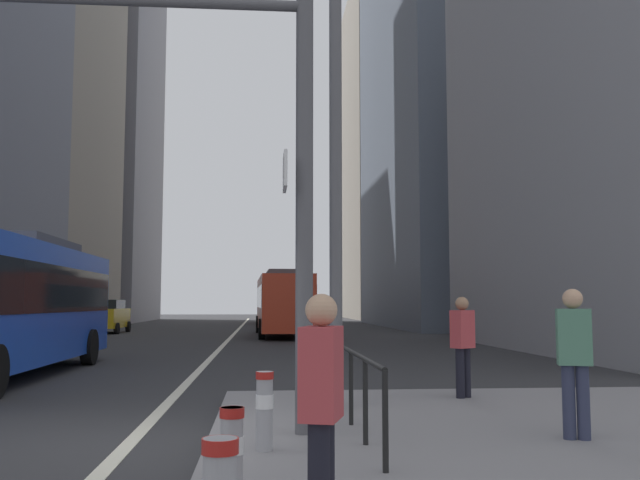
{
  "coord_description": "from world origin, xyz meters",
  "views": [
    {
      "loc": [
        1.64,
        -8.72,
        1.73
      ],
      "look_at": [
        4.08,
        20.85,
        4.47
      ],
      "focal_mm": 38.58,
      "sensor_mm": 36.0,
      "label": 1
    }
  ],
  "objects_px": {
    "bollard_right": "(265,406)",
    "pedestrian_far": "(463,341)",
    "car_receding_near": "(276,314)",
    "bollard_left": "(232,451)",
    "city_bus_blue_oncoming": "(0,299)",
    "traffic_signal_gantry": "(109,107)",
    "city_bus_red_receding": "(283,301)",
    "city_bus_red_distant": "(274,302)",
    "pedestrian_waiting": "(574,355)",
    "pedestrian_walking": "(321,404)",
    "car_oncoming_mid": "(107,316)",
    "street_lamp_post": "(335,81)"
  },
  "relations": [
    {
      "from": "traffic_signal_gantry",
      "to": "street_lamp_post",
      "type": "distance_m",
      "value": 3.9
    },
    {
      "from": "bollard_left",
      "to": "traffic_signal_gantry",
      "type": "bearing_deg",
      "value": 119.58
    },
    {
      "from": "traffic_signal_gantry",
      "to": "pedestrian_far",
      "type": "height_order",
      "value": "traffic_signal_gantry"
    },
    {
      "from": "car_oncoming_mid",
      "to": "bollard_right",
      "type": "height_order",
      "value": "car_oncoming_mid"
    },
    {
      "from": "street_lamp_post",
      "to": "city_bus_red_distant",
      "type": "bearing_deg",
      "value": 90.23
    },
    {
      "from": "pedestrian_walking",
      "to": "bollard_right",
      "type": "bearing_deg",
      "value": 97.25
    },
    {
      "from": "city_bus_red_receding",
      "to": "bollard_left",
      "type": "height_order",
      "value": "city_bus_red_receding"
    },
    {
      "from": "bollard_left",
      "to": "pedestrian_waiting",
      "type": "relative_size",
      "value": 0.44
    },
    {
      "from": "car_oncoming_mid",
      "to": "bollard_right",
      "type": "distance_m",
      "value": 34.93
    },
    {
      "from": "city_bus_red_receding",
      "to": "bollard_left",
      "type": "distance_m",
      "value": 31.59
    },
    {
      "from": "traffic_signal_gantry",
      "to": "street_lamp_post",
      "type": "relative_size",
      "value": 0.89
    },
    {
      "from": "city_bus_blue_oncoming",
      "to": "bollard_left",
      "type": "height_order",
      "value": "city_bus_blue_oncoming"
    },
    {
      "from": "city_bus_red_distant",
      "to": "bollard_left",
      "type": "height_order",
      "value": "city_bus_red_distant"
    },
    {
      "from": "street_lamp_post",
      "to": "bollard_left",
      "type": "bearing_deg",
      "value": -104.96
    },
    {
      "from": "city_bus_red_receding",
      "to": "pedestrian_far",
      "type": "bearing_deg",
      "value": -84.76
    },
    {
      "from": "bollard_right",
      "to": "pedestrian_far",
      "type": "relative_size",
      "value": 0.5
    },
    {
      "from": "car_oncoming_mid",
      "to": "bollard_left",
      "type": "bearing_deg",
      "value": -76.07
    },
    {
      "from": "car_receding_near",
      "to": "city_bus_blue_oncoming",
      "type": "bearing_deg",
      "value": -101.72
    },
    {
      "from": "traffic_signal_gantry",
      "to": "pedestrian_walking",
      "type": "height_order",
      "value": "traffic_signal_gantry"
    },
    {
      "from": "city_bus_red_receding",
      "to": "car_receding_near",
      "type": "height_order",
      "value": "city_bus_red_receding"
    },
    {
      "from": "car_oncoming_mid",
      "to": "car_receding_near",
      "type": "bearing_deg",
      "value": 41.64
    },
    {
      "from": "pedestrian_waiting",
      "to": "street_lamp_post",
      "type": "bearing_deg",
      "value": 132.61
    },
    {
      "from": "pedestrian_waiting",
      "to": "car_receding_near",
      "type": "bearing_deg",
      "value": 93.72
    },
    {
      "from": "traffic_signal_gantry",
      "to": "pedestrian_waiting",
      "type": "distance_m",
      "value": 6.39
    },
    {
      "from": "city_bus_red_distant",
      "to": "car_oncoming_mid",
      "type": "distance_m",
      "value": 21.65
    },
    {
      "from": "bollard_right",
      "to": "pedestrian_waiting",
      "type": "xyz_separation_m",
      "value": [
        3.64,
        0.3,
        0.51
      ]
    },
    {
      "from": "car_receding_near",
      "to": "city_bus_red_receding",
      "type": "bearing_deg",
      "value": -89.48
    },
    {
      "from": "car_oncoming_mid",
      "to": "pedestrian_waiting",
      "type": "distance_m",
      "value": 35.77
    },
    {
      "from": "car_oncoming_mid",
      "to": "pedestrian_walking",
      "type": "xyz_separation_m",
      "value": [
        9.5,
        -36.64,
        0.07
      ]
    },
    {
      "from": "pedestrian_walking",
      "to": "city_bus_blue_oncoming",
      "type": "bearing_deg",
      "value": 118.66
    },
    {
      "from": "city_bus_blue_oncoming",
      "to": "traffic_signal_gantry",
      "type": "height_order",
      "value": "traffic_signal_gantry"
    },
    {
      "from": "pedestrian_waiting",
      "to": "pedestrian_walking",
      "type": "bearing_deg",
      "value": -135.33
    },
    {
      "from": "car_oncoming_mid",
      "to": "car_receding_near",
      "type": "distance_m",
      "value": 13.41
    },
    {
      "from": "city_bus_red_receding",
      "to": "pedestrian_waiting",
      "type": "bearing_deg",
      "value": -84.84
    },
    {
      "from": "city_bus_red_receding",
      "to": "pedestrian_waiting",
      "type": "xyz_separation_m",
      "value": [
        2.63,
        -29.18,
        -0.71
      ]
    },
    {
      "from": "city_bus_blue_oncoming",
      "to": "bollard_right",
      "type": "bearing_deg",
      "value": -55.62
    },
    {
      "from": "city_bus_blue_oncoming",
      "to": "pedestrian_walking",
      "type": "bearing_deg",
      "value": -61.34
    },
    {
      "from": "car_receding_near",
      "to": "bollard_left",
      "type": "distance_m",
      "value": 44.7
    },
    {
      "from": "car_receding_near",
      "to": "city_bus_red_distant",
      "type": "bearing_deg",
      "value": 89.91
    },
    {
      "from": "city_bus_red_receding",
      "to": "city_bus_red_distant",
      "type": "xyz_separation_m",
      "value": [
        -0.1,
        23.4,
        -0.0
      ]
    },
    {
      "from": "city_bus_red_distant",
      "to": "bollard_left",
      "type": "distance_m",
      "value": 54.97
    },
    {
      "from": "traffic_signal_gantry",
      "to": "pedestrian_waiting",
      "type": "xyz_separation_m",
      "value": [
        5.59,
        -0.61,
        -3.03
      ]
    },
    {
      "from": "car_oncoming_mid",
      "to": "bollard_right",
      "type": "bearing_deg",
      "value": -74.85
    },
    {
      "from": "city_bus_blue_oncoming",
      "to": "pedestrian_far",
      "type": "xyz_separation_m",
      "value": [
        9.46,
        -5.02,
        -0.75
      ]
    },
    {
      "from": "car_receding_near",
      "to": "bollard_left",
      "type": "height_order",
      "value": "car_receding_near"
    },
    {
      "from": "car_receding_near",
      "to": "pedestrian_far",
      "type": "distance_m",
      "value": 38.8
    },
    {
      "from": "bollard_right",
      "to": "pedestrian_far",
      "type": "xyz_separation_m",
      "value": [
        3.36,
        3.9,
        0.47
      ]
    },
    {
      "from": "street_lamp_post",
      "to": "bollard_right",
      "type": "bearing_deg",
      "value": -109.86
    },
    {
      "from": "city_bus_red_receding",
      "to": "bollard_right",
      "type": "relative_size",
      "value": 13.88
    },
    {
      "from": "car_oncoming_mid",
      "to": "car_receding_near",
      "type": "xyz_separation_m",
      "value": [
        10.02,
        8.91,
        0.0
      ]
    }
  ]
}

